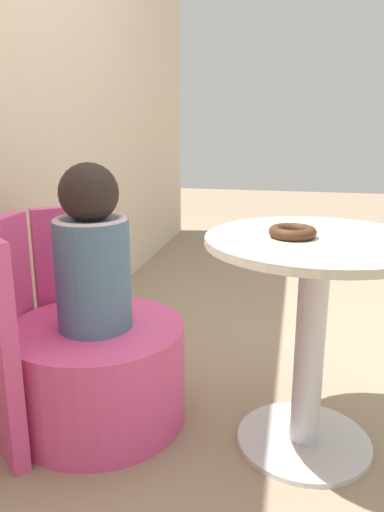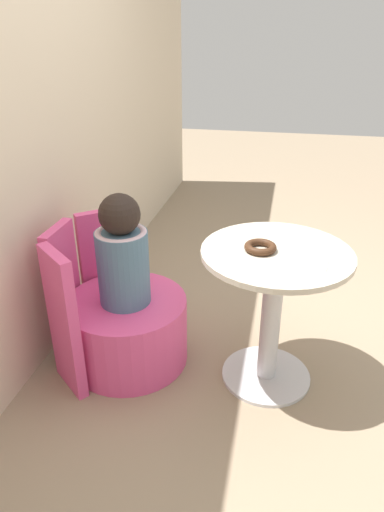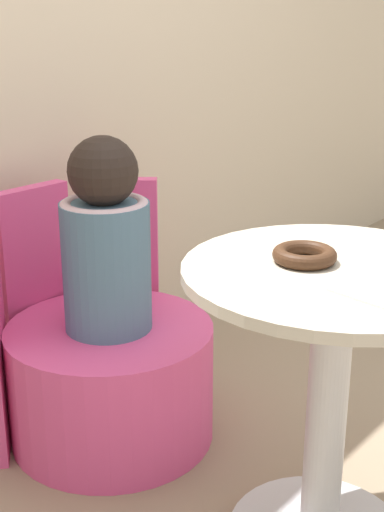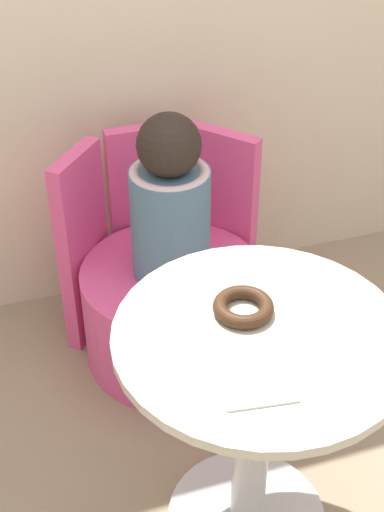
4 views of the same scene
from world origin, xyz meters
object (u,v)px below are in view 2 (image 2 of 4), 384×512
donut (260,247)px  round_table (273,295)px  child_figure (122,254)px  tub_chair (128,330)px

donut → round_table: bearing=-79.7°
child_figure → donut: 0.64m
round_table → child_figure: child_figure is taller
child_figure → donut: bearing=-91.2°
child_figure → donut: child_figure is taller
round_table → child_figure: (0.00, 0.71, 0.13)m
tub_chair → donut: bearing=-91.2°
round_table → donut: 0.25m
round_table → child_figure: bearing=90.0°
tub_chair → child_figure: bearing=0.0°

